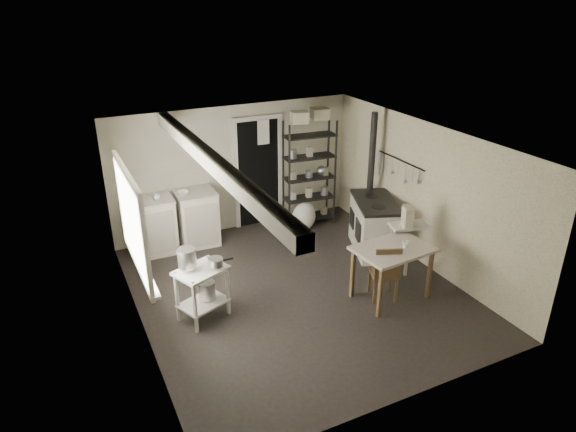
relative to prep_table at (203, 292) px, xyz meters
name	(u,v)px	position (x,y,z in m)	size (l,w,h in m)	color
floor	(297,290)	(1.45, 0.05, -0.40)	(5.00, 5.00, 0.00)	black
ceiling	(298,141)	(1.45, 0.05, 1.90)	(5.00, 5.00, 0.00)	silver
wall_back	(235,169)	(1.45, 2.55, 0.75)	(4.50, 0.02, 2.30)	#BBB69F
wall_front	(410,313)	(1.45, -2.45, 0.75)	(4.50, 0.02, 2.30)	#BBB69F
wall_left	(135,254)	(-0.80, 0.05, 0.75)	(0.02, 5.00, 2.30)	#BBB69F
wall_right	(424,195)	(3.70, 0.05, 0.75)	(0.02, 5.00, 2.30)	#BBB69F
window	(131,221)	(-0.77, 0.25, 1.10)	(0.12, 1.76, 1.28)	beige
doorway	(259,174)	(1.90, 2.52, 0.60)	(0.96, 0.10, 2.08)	beige
ceiling_beam	(211,161)	(0.25, 0.05, 1.80)	(0.18, 5.00, 0.18)	beige
wallpaper_panel	(423,195)	(3.69, 0.05, 0.75)	(0.01, 5.00, 2.30)	beige
utensil_rail	(400,161)	(3.64, 0.65, 1.15)	(0.06, 1.20, 0.44)	#B3B3B5
prep_table	(203,292)	(0.00, 0.00, 0.00)	(0.66, 0.47, 0.75)	beige
stockpot	(187,258)	(-0.16, 0.05, 0.54)	(0.24, 0.24, 0.26)	#B3B3B5
saucepan	(216,262)	(0.19, -0.06, 0.45)	(0.19, 0.19, 0.11)	#B3B3B5
bucket	(207,290)	(0.08, 0.05, -0.02)	(0.23, 0.23, 0.25)	#B3B3B5
base_cabinets	(176,223)	(0.23, 2.23, 0.06)	(1.47, 0.63, 0.96)	silver
mixing_bowl	(183,195)	(0.38, 2.19, 0.55)	(0.27, 0.27, 0.07)	white
counter_cup	(157,199)	(-0.06, 2.17, 0.57)	(0.12, 0.12, 0.09)	white
shelf_rack	(309,176)	(2.74, 2.11, 0.55)	(0.94, 0.37, 1.99)	black
shelf_jar	(293,157)	(2.41, 2.13, 0.96)	(0.08, 0.08, 0.18)	white
storage_box_a	(299,122)	(2.50, 2.06, 1.61)	(0.29, 0.25, 0.20)	beige
storage_box_b	(320,119)	(2.96, 2.15, 1.59)	(0.30, 0.28, 0.20)	beige
stove	(374,226)	(3.22, 0.65, 0.04)	(0.64, 1.16, 0.91)	silver
stovepipe	(372,152)	(3.42, 1.13, 1.19)	(0.12, 0.12, 1.51)	black
side_ledge	(406,251)	(3.17, -0.29, 0.03)	(0.58, 0.31, 0.89)	beige
oats_box	(407,219)	(3.08, -0.35, 0.61)	(0.13, 0.22, 0.32)	beige
work_table	(391,274)	(2.59, -0.70, -0.02)	(1.07, 0.75, 0.81)	beige
table_cup	(405,248)	(2.74, -0.76, 0.40)	(0.09, 0.09, 0.09)	white
chair	(384,269)	(2.48, -0.66, 0.08)	(0.37, 0.38, 0.89)	#513B22
flour_sack	(304,218)	(2.53, 1.89, -0.16)	(0.44, 0.38, 0.53)	beige
floor_crock	(380,261)	(3.02, 0.14, -0.33)	(0.13, 0.13, 0.17)	white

